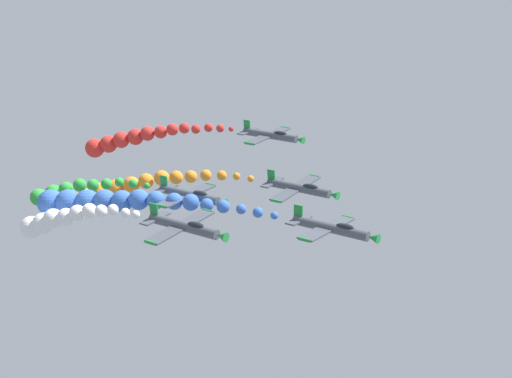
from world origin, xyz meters
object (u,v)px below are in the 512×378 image
(airplane_lead, at_px, (332,228))
(airplane_left_inner, at_px, (300,188))
(airplane_right_inner, at_px, (185,226))
(airplane_left_outer, at_px, (190,195))
(airplane_right_outer, at_px, (271,135))

(airplane_lead, relative_size, airplane_left_inner, 1.00)
(airplane_left_inner, relative_size, airplane_right_inner, 1.00)
(airplane_right_inner, xyz_separation_m, airplane_left_outer, (-10.34, -8.12, -0.74))
(airplane_right_inner, bearing_deg, airplane_left_inner, 175.86)
(airplane_lead, distance_m, airplane_right_outer, 30.40)
(airplane_left_outer, bearing_deg, airplane_left_inner, 135.97)
(airplane_lead, bearing_deg, airplane_left_outer, -90.91)
(airplane_left_outer, bearing_deg, airplane_lead, 89.09)
(airplane_lead, relative_size, airplane_left_outer, 1.00)
(airplane_right_inner, distance_m, airplane_right_outer, 32.38)
(airplane_left_inner, distance_m, airplane_left_outer, 13.79)
(airplane_right_inner, xyz_separation_m, airplane_right_outer, (-30.66, -10.07, 2.67))
(airplane_lead, bearing_deg, airplane_right_inner, -50.15)
(airplane_left_inner, distance_m, airplane_right_inner, 20.32)
(airplane_lead, distance_m, airplane_left_outer, 20.13)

